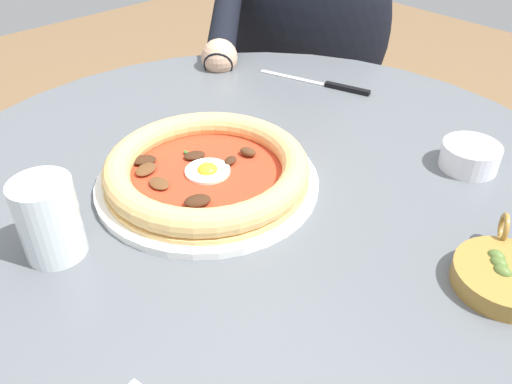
{
  "coord_description": "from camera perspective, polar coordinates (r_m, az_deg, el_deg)",
  "views": [
    {
      "loc": [
        -0.42,
        0.39,
        1.13
      ],
      "look_at": [
        0.01,
        -0.01,
        0.71
      ],
      "focal_mm": 37.1,
      "sensor_mm": 36.0,
      "label": 1
    }
  ],
  "objects": [
    {
      "name": "pizza_on_plate",
      "position": [
        0.7,
        -5.33,
        2.21
      ],
      "size": [
        0.29,
        0.29,
        0.05
      ],
      "color": "white",
      "rests_on": "dining_table"
    },
    {
      "name": "steak_knife",
      "position": [
        0.98,
        7.95,
        11.35
      ],
      "size": [
        0.21,
        0.08,
        0.01
      ],
      "color": "silver",
      "rests_on": "dining_table"
    },
    {
      "name": "ramekin_capers",
      "position": [
        0.79,
        22.1,
        3.69
      ],
      "size": [
        0.08,
        0.08,
        0.04
      ],
      "color": "white",
      "rests_on": "dining_table"
    },
    {
      "name": "diner_person",
      "position": [
        1.4,
        4.87,
        9.78
      ],
      "size": [
        0.45,
        0.59,
        1.15
      ],
      "color": "#282833",
      "rests_on": "ground"
    },
    {
      "name": "olive_pan",
      "position": [
        0.62,
        25.21,
        -8.15
      ],
      "size": [
        0.11,
        0.12,
        0.05
      ],
      "color": "olive",
      "rests_on": "dining_table"
    },
    {
      "name": "cafe_chair_diner",
      "position": [
        1.52,
        5.55,
        13.02
      ],
      "size": [
        0.57,
        0.57,
        0.9
      ],
      "color": "#504A45",
      "rests_on": "ground"
    },
    {
      "name": "water_glass",
      "position": [
        0.62,
        -21.33,
        -3.17
      ],
      "size": [
        0.07,
        0.07,
        0.09
      ],
      "color": "silver",
      "rests_on": "dining_table"
    },
    {
      "name": "dining_table",
      "position": [
        0.78,
        0.2,
        -6.6
      ],
      "size": [
        0.96,
        0.96,
        0.73
      ],
      "color": "#565B60",
      "rests_on": "ground"
    }
  ]
}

